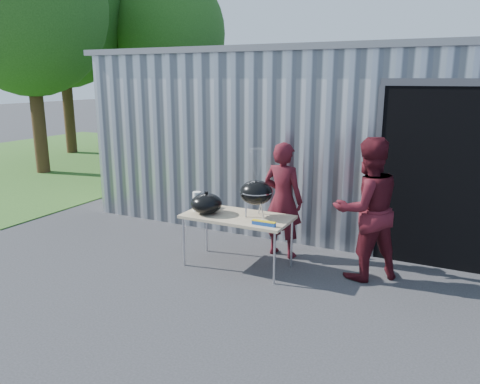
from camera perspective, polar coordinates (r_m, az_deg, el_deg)
The scene contains 14 objects.
ground at distance 6.58m, azimuth -5.61°, elevation -9.64°, with size 80.00×80.00×0.00m, color #2E2E30.
building at distance 10.01m, azimuth 13.04°, elevation 7.29°, with size 8.20×6.20×3.10m.
grass_patch at distance 16.73m, azimuth -21.03°, elevation 3.92°, with size 10.00×12.00×0.02m, color #2D591E.
tree_left at distance 14.21m, azimuth -24.56°, elevation 20.11°, with size 4.14×4.14×6.85m.
tree_mid at distance 17.71m, azimuth -21.08°, elevation 19.95°, with size 4.43×4.43×7.34m.
tree_far at distance 17.20m, azimuth -8.50°, elevation 18.55°, with size 3.79×3.79×6.27m.
folding_table at distance 6.49m, azimuth -0.31°, elevation -3.22°, with size 1.50×0.75×0.75m.
kettle_grill at distance 6.34m, azimuth 1.99°, elevation 0.62°, with size 0.46×0.46×0.94m.
grill_lid at distance 6.56m, azimuth -4.12°, elevation -1.41°, with size 0.44×0.44×0.32m.
paper_towels at distance 6.70m, azimuth -5.26°, elevation -1.15°, with size 0.12×0.12×0.28m, color white.
white_tub at distance 6.88m, azimuth -3.67°, elevation -1.48°, with size 0.20×0.15×0.10m, color white.
foil_box at distance 6.05m, azimuth 2.91°, elevation -3.82°, with size 0.32×0.05×0.06m.
person_cook at distance 6.90m, azimuth 5.24°, elevation -0.97°, with size 0.63×0.41×1.72m, color #4A1119.
person_bystander at distance 6.31m, azimuth 15.19°, elevation -2.03°, with size 0.92×0.71×1.88m, color #4A1119.
Camera 1 is at (3.26, -5.09, 2.61)m, focal length 35.00 mm.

